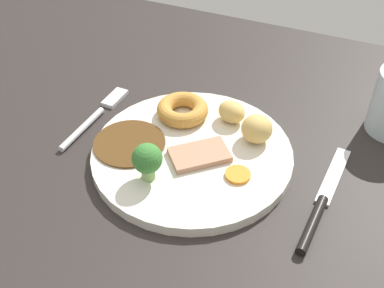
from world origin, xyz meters
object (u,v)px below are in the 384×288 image
object	(u,v)px
dinner_plate	(192,154)
knife	(321,205)
fork	(96,115)
yorkshire_pudding	(182,110)
roast_potato_right	(257,129)
carrot_coin_front	(239,173)
broccoli_floret	(150,161)
roast_potato_left	(232,112)
meat_slice_main	(199,155)

from	to	relation	value
dinner_plate	knife	world-z (taller)	dinner_plate
fork	knife	xyz separation A→B (cm)	(32.75, -4.30, 0.06)
dinner_plate	yorkshire_pudding	distance (cm)	7.45
fork	roast_potato_right	bearing A→B (deg)	-81.18
dinner_plate	yorkshire_pudding	world-z (taller)	yorkshire_pudding
dinner_plate	roast_potato_right	distance (cm)	8.87
carrot_coin_front	broccoli_floret	bearing A→B (deg)	-152.41
roast_potato_left	knife	distance (cm)	17.49
yorkshire_pudding	carrot_coin_front	distance (cm)	13.42
fork	knife	world-z (taller)	knife
roast_potato_right	knife	world-z (taller)	roast_potato_right
dinner_plate	carrot_coin_front	size ratio (longest dim) A/B	8.29
broccoli_floret	fork	distance (cm)	16.66
yorkshire_pudding	broccoli_floret	bearing A→B (deg)	-82.42
dinner_plate	roast_potato_right	xyz separation A→B (cm)	(6.78, 5.12, 2.54)
yorkshire_pudding	carrot_coin_front	xyz separation A→B (cm)	(10.91, -7.77, -0.82)
yorkshire_pudding	knife	xyz separation A→B (cm)	(20.95, -7.89, -1.99)
dinner_plate	broccoli_floret	bearing A→B (deg)	-109.70
carrot_coin_front	fork	xyz separation A→B (cm)	(-22.71, 4.18, -1.24)
carrot_coin_front	knife	distance (cm)	10.11
fork	carrot_coin_front	bearing A→B (deg)	-98.39
yorkshire_pudding	knife	bearing A→B (deg)	-20.63
dinner_plate	meat_slice_main	distance (cm)	1.96
carrot_coin_front	knife	size ratio (longest dim) A/B	0.17
carrot_coin_front	fork	bearing A→B (deg)	169.58
broccoli_floret	knife	size ratio (longest dim) A/B	0.26
yorkshire_pudding	fork	bearing A→B (deg)	-163.08
dinner_plate	knife	xyz separation A→B (cm)	(16.92, -1.87, -0.25)
roast_potato_right	yorkshire_pudding	bearing A→B (deg)	175.25
knife	fork	bearing A→B (deg)	86.65
yorkshire_pudding	carrot_coin_front	size ratio (longest dim) A/B	2.29
yorkshire_pudding	broccoli_floret	size ratio (longest dim) A/B	1.45
carrot_coin_front	fork	size ratio (longest dim) A/B	0.20
roast_potato_right	knife	bearing A→B (deg)	-34.58
carrot_coin_front	broccoli_floret	size ratio (longest dim) A/B	0.63
yorkshire_pudding	broccoli_floret	distance (cm)	12.83
roast_potato_left	fork	bearing A→B (deg)	-163.97
dinner_plate	roast_potato_right	bearing A→B (deg)	37.03
carrot_coin_front	dinner_plate	bearing A→B (deg)	165.74
broccoli_floret	knife	world-z (taller)	broccoli_floret
roast_potato_right	fork	xyz separation A→B (cm)	(-22.61, -2.69, -2.85)
yorkshire_pudding	dinner_plate	bearing A→B (deg)	-56.20
meat_slice_main	knife	distance (cm)	15.63
fork	knife	size ratio (longest dim) A/B	0.82
yorkshire_pudding	fork	xyz separation A→B (cm)	(-11.80, -3.59, -2.06)
carrot_coin_front	meat_slice_main	bearing A→B (deg)	170.84
yorkshire_pudding	roast_potato_left	distance (cm)	6.73
roast_potato_right	carrot_coin_front	world-z (taller)	roast_potato_right
meat_slice_main	roast_potato_right	size ratio (longest dim) A/B	1.80
roast_potato_right	carrot_coin_front	xyz separation A→B (cm)	(0.10, -6.87, -1.62)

